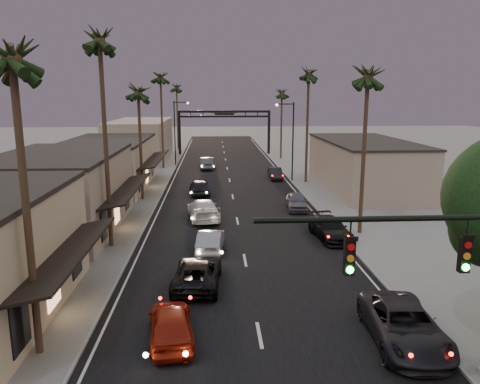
{
  "coord_description": "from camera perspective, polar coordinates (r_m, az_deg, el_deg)",
  "views": [
    {
      "loc": [
        -1.82,
        -7.78,
        9.84
      ],
      "look_at": [
        0.17,
        27.3,
        2.5
      ],
      "focal_mm": 35.0,
      "sensor_mm": 36.0,
      "label": 1
    }
  ],
  "objects": [
    {
      "name": "ground",
      "position": [
        48.81,
        -1.04,
        0.17
      ],
      "size": [
        200.0,
        200.0,
        0.0
      ],
      "primitive_type": "plane",
      "color": "slate",
      "rests_on": "ground"
    },
    {
      "name": "road",
      "position": [
        53.72,
        -1.25,
        1.25
      ],
      "size": [
        14.0,
        120.0,
        0.02
      ],
      "primitive_type": "cube",
      "color": "black",
      "rests_on": "ground"
    },
    {
      "name": "sidewalk_left",
      "position": [
        61.06,
        -10.44,
        2.38
      ],
      "size": [
        5.0,
        92.0,
        0.12
      ],
      "primitive_type": "cube",
      "color": "slate",
      "rests_on": "ground"
    },
    {
      "name": "sidewalk_right",
      "position": [
        61.62,
        7.39,
        2.57
      ],
      "size": [
        5.0,
        92.0,
        0.12
      ],
      "primitive_type": "cube",
      "color": "slate",
      "rests_on": "ground"
    },
    {
      "name": "storefront_mid",
      "position": [
        36.28,
        -21.12,
        -0.27
      ],
      "size": [
        8.0,
        14.0,
        5.5
      ],
      "primitive_type": "cube",
      "color": "gray",
      "rests_on": "ground"
    },
    {
      "name": "storefront_far",
      "position": [
        51.54,
        -15.76,
        3.17
      ],
      "size": [
        8.0,
        16.0,
        5.0
      ],
      "primitive_type": "cube",
      "color": "#BEB391",
      "rests_on": "ground"
    },
    {
      "name": "storefront_dist",
      "position": [
        73.95,
        -12.0,
        6.23
      ],
      "size": [
        8.0,
        20.0,
        6.0
      ],
      "primitive_type": "cube",
      "color": "gray",
      "rests_on": "ground"
    },
    {
      "name": "building_right",
      "position": [
        50.86,
        14.94,
        3.1
      ],
      "size": [
        8.0,
        18.0,
        5.0
      ],
      "primitive_type": "cube",
      "color": "gray",
      "rests_on": "ground"
    },
    {
      "name": "arch",
      "position": [
        77.92,
        -1.92,
        8.62
      ],
      "size": [
        15.2,
        0.4,
        7.27
      ],
      "color": "black",
      "rests_on": "ground"
    },
    {
      "name": "streetlight_right",
      "position": [
        53.69,
        6.18,
        6.91
      ],
      "size": [
        2.13,
        0.3,
        9.0
      ],
      "color": "black",
      "rests_on": "ground"
    },
    {
      "name": "streetlight_left",
      "position": [
        66.13,
        -7.73,
        7.78
      ],
      "size": [
        2.13,
        0.3,
        9.0
      ],
      "color": "black",
      "rests_on": "ground"
    },
    {
      "name": "palm_la",
      "position": [
        18.17,
        -26.19,
        15.71
      ],
      "size": [
        3.2,
        3.2,
        13.2
      ],
      "color": "#38281C",
      "rests_on": "ground"
    },
    {
      "name": "palm_lb",
      "position": [
        30.75,
        -16.8,
        17.94
      ],
      "size": [
        3.2,
        3.2,
        15.2
      ],
      "color": "#38281C",
      "rests_on": "ground"
    },
    {
      "name": "palm_lc",
      "position": [
        44.31,
        -12.34,
        12.35
      ],
      "size": [
        3.2,
        3.2,
        12.2
      ],
      "color": "#38281C",
      "rests_on": "ground"
    },
    {
      "name": "palm_ld",
      "position": [
        63.2,
        -9.69,
        13.97
      ],
      "size": [
        3.2,
        3.2,
        14.2
      ],
      "color": "#38281C",
      "rests_on": "ground"
    },
    {
      "name": "palm_ra",
      "position": [
        33.48,
        15.37,
        14.14
      ],
      "size": [
        3.2,
        3.2,
        13.2
      ],
      "color": "#38281C",
      "rests_on": "ground"
    },
    {
      "name": "palm_rb",
      "position": [
        52.88,
        8.39,
        14.47
      ],
      "size": [
        3.2,
        3.2,
        14.2
      ],
      "color": "#38281C",
      "rests_on": "ground"
    },
    {
      "name": "palm_rc",
      "position": [
        72.53,
        5.13,
        12.25
      ],
      "size": [
        3.2,
        3.2,
        12.2
      ],
      "color": "#38281C",
      "rests_on": "ground"
    },
    {
      "name": "palm_far",
      "position": [
        86.04,
        -7.75,
        12.76
      ],
      "size": [
        3.2,
        3.2,
        13.2
      ],
      "color": "#38281C",
      "rests_on": "ground"
    },
    {
      "name": "oncoming_red",
      "position": [
        19.89,
        -8.41,
        -15.57
      ],
      "size": [
        2.27,
        4.52,
        1.48
      ],
      "primitive_type": "imported",
      "rotation": [
        0.0,
        0.0,
        3.27
      ],
      "color": "maroon",
      "rests_on": "ground"
    },
    {
      "name": "oncoming_pickup",
      "position": [
        24.85,
        -5.22,
        -9.82
      ],
      "size": [
        2.67,
        5.21,
        1.41
      ],
      "primitive_type": "imported",
      "rotation": [
        0.0,
        0.0,
        3.07
      ],
      "color": "black",
      "rests_on": "ground"
    },
    {
      "name": "oncoming_silver",
      "position": [
        30.02,
        -3.63,
        -5.95
      ],
      "size": [
        1.86,
        4.37,
        1.4
      ],
      "primitive_type": "imported",
      "rotation": [
        0.0,
        0.0,
        3.05
      ],
      "color": "gray",
      "rests_on": "ground"
    },
    {
      "name": "oncoming_white",
      "position": [
        37.59,
        -4.49,
        -2.13
      ],
      "size": [
        2.98,
        5.84,
        1.62
      ],
      "primitive_type": "imported",
      "rotation": [
        0.0,
        0.0,
        3.27
      ],
      "color": "silver",
      "rests_on": "ground"
    },
    {
      "name": "oncoming_dgrey",
      "position": [
        46.88,
        -4.96,
        0.59
      ],
      "size": [
        2.3,
        4.66,
        1.53
      ],
      "primitive_type": "imported",
      "rotation": [
        0.0,
        0.0,
        3.26
      ],
      "color": "black",
      "rests_on": "ground"
    },
    {
      "name": "oncoming_grey_far",
      "position": [
        63.02,
        -3.92,
        3.52
      ],
      "size": [
        1.99,
        4.95,
        1.6
      ],
      "primitive_type": "imported",
      "rotation": [
        0.0,
        0.0,
        3.08
      ],
      "color": "#444348",
      "rests_on": "ground"
    },
    {
      "name": "curbside_near",
      "position": [
        20.54,
        19.35,
        -15.05
      ],
      "size": [
        2.95,
        5.82,
        1.58
      ],
      "primitive_type": "imported",
      "rotation": [
        0.0,
        0.0,
        -0.06
      ],
      "color": "black",
      "rests_on": "ground"
    },
    {
      "name": "curbside_black",
      "position": [
        33.11,
        10.94,
        -4.4
      ],
      "size": [
        2.56,
        5.18,
        1.45
      ],
      "primitive_type": "imported",
      "rotation": [
        0.0,
        0.0,
        0.11
      ],
      "color": "black",
      "rests_on": "ground"
    },
    {
      "name": "curbside_grey",
      "position": [
        40.99,
        6.92,
        -1.14
      ],
      "size": [
        2.02,
        4.35,
        1.44
      ],
      "primitive_type": "imported",
      "rotation": [
        0.0,
        0.0,
        -0.08
      ],
      "color": "#58575D",
      "rests_on": "ground"
    },
    {
      "name": "curbside_far",
      "position": [
        55.58,
        4.32,
        2.27
      ],
      "size": [
        1.44,
        4.08,
        1.34
      ],
      "primitive_type": "imported",
      "rotation": [
        0.0,
        0.0,
        0.0
      ],
      "color": "black",
      "rests_on": "ground"
    }
  ]
}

